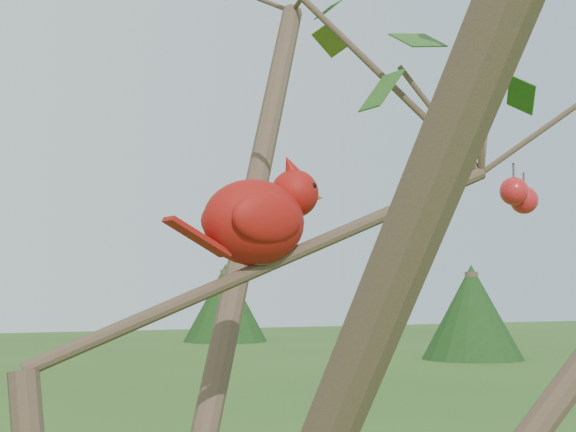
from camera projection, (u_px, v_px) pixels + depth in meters
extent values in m
sphere|color=red|center=(524.00, 200.00, 1.26)|extent=(0.04, 0.04, 0.04)
sphere|color=red|center=(514.00, 191.00, 1.24)|extent=(0.04, 0.04, 0.04)
ellipsoid|color=#A4180E|center=(254.00, 222.00, 1.09)|extent=(0.14, 0.12, 0.11)
sphere|color=#A4180E|center=(294.00, 194.00, 1.13)|extent=(0.07, 0.07, 0.06)
cone|color=#A4180E|center=(291.00, 169.00, 1.13)|extent=(0.05, 0.04, 0.05)
cone|color=#D85914|center=(315.00, 197.00, 1.14)|extent=(0.03, 0.03, 0.02)
ellipsoid|color=black|center=(308.00, 198.00, 1.14)|extent=(0.02, 0.03, 0.03)
cube|color=#A4180E|center=(197.00, 237.00, 1.05)|extent=(0.08, 0.04, 0.05)
ellipsoid|color=#A4180E|center=(234.00, 222.00, 1.12)|extent=(0.10, 0.04, 0.06)
ellipsoid|color=#A4180E|center=(267.00, 217.00, 1.05)|extent=(0.10, 0.04, 0.06)
cylinder|color=#423124|center=(225.00, 305.00, 33.12)|extent=(0.40, 0.40, 2.70)
cone|color=#173813|center=(225.00, 302.00, 33.13)|extent=(3.15, 3.15, 2.92)
cylinder|color=#423124|center=(472.00, 315.00, 25.05)|extent=(0.37, 0.37, 2.48)
cone|color=#173813|center=(472.00, 312.00, 25.06)|extent=(2.89, 2.89, 2.68)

